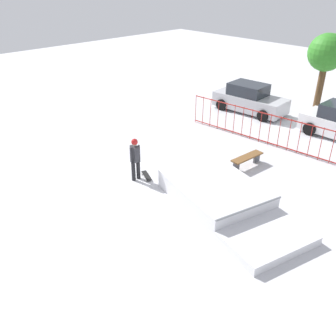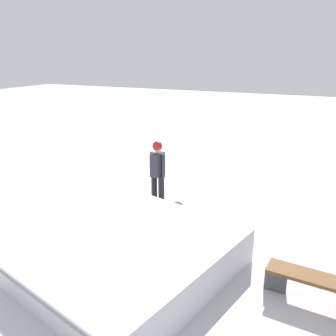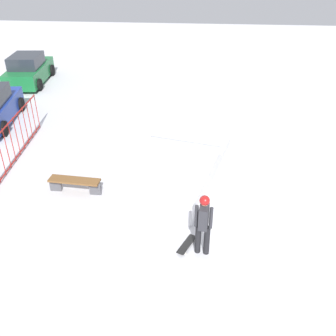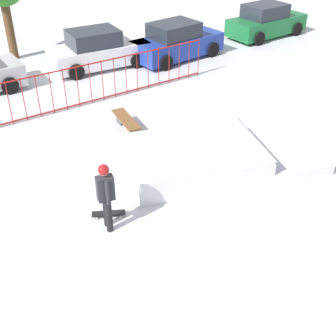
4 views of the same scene
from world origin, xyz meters
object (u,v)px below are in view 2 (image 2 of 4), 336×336
skater (158,169)px  skateboard (169,207)px  park_bench (319,284)px  skate_ramp (117,278)px

skater → skateboard: (0.17, 0.39, -0.93)m
skateboard → park_bench: (2.18, 3.60, 0.28)m
skate_ramp → skateboard: size_ratio=7.22×
skater → park_bench: 4.67m
skate_ramp → park_bench: (-1.15, 2.99, 0.04)m
skater → skateboard: size_ratio=2.12×
skateboard → skater: bearing=90.4°
skate_ramp → skater: 3.70m
skate_ramp → park_bench: size_ratio=3.55×
skate_ramp → skater: size_ratio=3.40×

